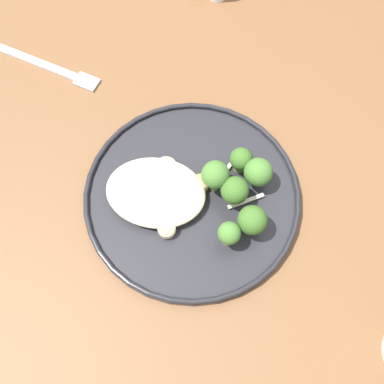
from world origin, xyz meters
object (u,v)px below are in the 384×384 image
object	(u,v)px
broccoli_floret_rear_charred	(252,221)
broccoli_floret_small_sprig	(258,172)
dinner_plate	(192,195)
seared_scallop_half_hidden	(167,229)
broccoli_floret_beside_noodles	(241,160)
seared_scallop_front_small	(164,167)
seared_scallop_tilted_round	(201,183)
broccoli_floret_center_pile	(229,234)
dinner_fork	(49,67)
broccoli_floret_right_tilted	(215,175)
broccoli_floret_left_leaning	(235,191)
seared_scallop_rear_pale	(149,190)

from	to	relation	value
broccoli_floret_rear_charred	broccoli_floret_small_sprig	world-z (taller)	broccoli_floret_rear_charred
dinner_plate	seared_scallop_half_hidden	size ratio (longest dim) A/B	12.51
broccoli_floret_beside_noodles	seared_scallop_front_small	bearing A→B (deg)	-166.87
dinner_plate	broccoli_floret_rear_charred	distance (m)	0.10
seared_scallop_tilted_round	broccoli_floret_small_sprig	size ratio (longest dim) A/B	0.44
broccoli_floret_small_sprig	broccoli_floret_rear_charred	bearing A→B (deg)	-89.27
seared_scallop_front_small	broccoli_floret_center_pile	size ratio (longest dim) A/B	0.59
seared_scallop_tilted_round	broccoli_floret_rear_charred	bearing A→B (deg)	-34.22
dinner_plate	broccoli_floret_rear_charred	xyz separation A→B (m)	(0.08, -0.03, 0.04)
seared_scallop_half_hidden	dinner_fork	distance (m)	0.33
seared_scallop_tilted_round	dinner_fork	world-z (taller)	seared_scallop_tilted_round
broccoli_floret_rear_charred	dinner_fork	xyz separation A→B (m)	(-0.34, 0.21, -0.04)
seared_scallop_tilted_round	broccoli_floret_right_tilted	bearing A→B (deg)	4.81
broccoli_floret_right_tilted	seared_scallop_half_hidden	bearing A→B (deg)	-124.01
seared_scallop_front_small	dinner_plate	bearing A→B (deg)	-33.09
broccoli_floret_left_leaning	broccoli_floret_small_sprig	distance (m)	0.04
seared_scallop_half_hidden	broccoli_floret_right_tilted	size ratio (longest dim) A/B	0.40
broccoli_floret_center_pile	dinner_fork	bearing A→B (deg)	143.92
broccoli_floret_center_pile	broccoli_floret_small_sprig	size ratio (longest dim) A/B	0.94
seared_scallop_half_hidden	seared_scallop_tilted_round	xyz separation A→B (m)	(0.03, 0.07, 0.00)
seared_scallop_rear_pale	broccoli_floret_rear_charred	size ratio (longest dim) A/B	0.53
broccoli_floret_right_tilted	broccoli_floret_small_sprig	distance (m)	0.06
seared_scallop_tilted_round	broccoli_floret_right_tilted	size ratio (longest dim) A/B	0.39
seared_scallop_tilted_round	broccoli_floret_left_leaning	distance (m)	0.05
dinner_plate	dinner_fork	distance (m)	0.31
seared_scallop_half_hidden	broccoli_floret_left_leaning	xyz separation A→B (m)	(0.08, 0.06, 0.02)
seared_scallop_half_hidden	broccoli_floret_small_sprig	xyz separation A→B (m)	(0.10, 0.09, 0.02)
broccoli_floret_beside_noodles	broccoli_floret_left_leaning	distance (m)	0.05
broccoli_floret_right_tilted	dinner_fork	world-z (taller)	broccoli_floret_right_tilted
seared_scallop_half_hidden	broccoli_floret_center_pile	distance (m)	0.08
broccoli_floret_left_leaning	dinner_plate	bearing A→B (deg)	-177.84
seared_scallop_half_hidden	broccoli_floret_right_tilted	distance (m)	0.09
seared_scallop_half_hidden	broccoli_floret_right_tilted	xyz separation A→B (m)	(0.05, 0.07, 0.03)
seared_scallop_rear_pale	broccoli_floret_right_tilted	bearing A→B (deg)	16.81
seared_scallop_rear_pale	dinner_fork	distance (m)	0.27
seared_scallop_tilted_round	broccoli_floret_small_sprig	xyz separation A→B (m)	(0.07, 0.02, 0.02)
broccoli_floret_left_leaning	broccoli_floret_center_pile	distance (m)	0.06
dinner_plate	seared_scallop_front_small	xyz separation A→B (m)	(-0.04, 0.03, 0.01)
seared_scallop_tilted_round	seared_scallop_half_hidden	bearing A→B (deg)	-113.74
seared_scallop_tilted_round	broccoli_floret_right_tilted	distance (m)	0.03
seared_scallop_tilted_round	broccoli_floret_beside_noodles	distance (m)	0.06
seared_scallop_rear_pale	broccoli_floret_beside_noodles	distance (m)	0.13
seared_scallop_tilted_round	broccoli_floret_center_pile	size ratio (longest dim) A/B	0.46
broccoli_floret_center_pile	seared_scallop_rear_pale	bearing A→B (deg)	157.50
broccoli_floret_beside_noodles	seared_scallop_rear_pale	bearing A→B (deg)	-151.80
dinner_plate	seared_scallop_front_small	distance (m)	0.05
dinner_plate	broccoli_floret_small_sprig	size ratio (longest dim) A/B	5.59
dinner_plate	broccoli_floret_small_sprig	world-z (taller)	broccoli_floret_small_sprig
broccoli_floret_right_tilted	broccoli_floret_center_pile	distance (m)	0.08
seared_scallop_front_small	broccoli_floret_small_sprig	size ratio (longest dim) A/B	0.55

